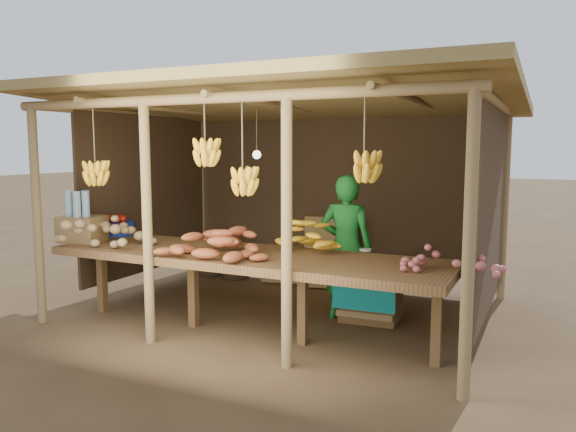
% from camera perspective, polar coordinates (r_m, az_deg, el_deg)
% --- Properties ---
extents(ground, '(60.00, 60.00, 0.00)m').
position_cam_1_polar(ground, '(6.34, 0.00, -9.46)').
color(ground, brown).
rests_on(ground, ground).
extents(stall_structure, '(4.70, 3.50, 2.43)m').
position_cam_1_polar(stall_structure, '(5.98, -0.45, 8.03)').
color(stall_structure, '#96794D').
rests_on(stall_structure, ground).
extents(counter, '(3.90, 1.05, 0.80)m').
position_cam_1_polar(counter, '(5.34, -4.38, -4.43)').
color(counter, brown).
rests_on(counter, ground).
extents(potato_heap, '(1.10, 0.85, 0.37)m').
position_cam_1_polar(potato_heap, '(5.97, -18.50, -1.19)').
color(potato_heap, '#A68555').
rests_on(potato_heap, counter).
extents(sweet_potato_heap, '(1.20, 0.94, 0.36)m').
position_cam_1_polar(sweet_potato_heap, '(5.16, -6.46, -2.13)').
color(sweet_potato_heap, '#9F4C29').
rests_on(sweet_potato_heap, counter).
extents(onion_heap, '(0.87, 0.65, 0.35)m').
position_cam_1_polar(onion_heap, '(4.57, 16.11, -3.57)').
color(onion_heap, '#BF5D5C').
rests_on(onion_heap, counter).
extents(banana_pile, '(0.70, 0.45, 0.35)m').
position_cam_1_polar(banana_pile, '(5.45, 2.06, -1.66)').
color(banana_pile, yellow).
rests_on(banana_pile, counter).
extents(tomato_basin, '(0.43, 0.43, 0.22)m').
position_cam_1_polar(tomato_basin, '(6.72, -17.06, -1.05)').
color(tomato_basin, navy).
rests_on(tomato_basin, counter).
extents(bottle_box, '(0.49, 0.42, 0.54)m').
position_cam_1_polar(bottle_box, '(6.34, -20.21, -0.58)').
color(bottle_box, olive).
rests_on(bottle_box, counter).
extents(vendor, '(0.60, 0.43, 1.52)m').
position_cam_1_polar(vendor, '(5.88, 5.92, -3.19)').
color(vendor, '#187025').
rests_on(vendor, ground).
extents(tarp_crate, '(0.67, 0.59, 0.77)m').
position_cam_1_polar(tarp_crate, '(5.98, 8.45, -7.42)').
color(tarp_crate, brown).
rests_on(tarp_crate, ground).
extents(carton_stack, '(1.27, 0.56, 0.91)m').
position_cam_1_polar(carton_stack, '(7.39, 2.71, -3.90)').
color(carton_stack, olive).
rests_on(carton_stack, ground).
extents(burlap_sacks, '(0.91, 0.48, 0.64)m').
position_cam_1_polar(burlap_sacks, '(7.88, -6.65, -4.16)').
color(burlap_sacks, '#483421').
rests_on(burlap_sacks, ground).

